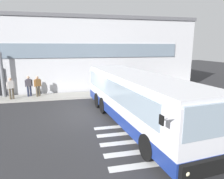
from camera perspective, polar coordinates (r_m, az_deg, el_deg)
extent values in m
cube|color=#2B2B2D|center=(12.75, -5.69, -6.91)|extent=(80.00, 90.00, 0.02)
cube|color=silver|center=(8.03, 15.50, -19.29)|extent=(4.40, 0.36, 0.01)
cube|color=silver|center=(8.72, 12.61, -16.45)|extent=(4.40, 0.36, 0.01)
cube|color=silver|center=(9.44, 10.22, -14.00)|extent=(4.40, 0.36, 0.01)
cube|color=silver|center=(10.20, 8.22, -11.89)|extent=(4.40, 0.36, 0.01)
cube|color=silver|center=(10.97, 6.52, -10.06)|extent=(4.40, 0.36, 0.01)
cube|color=#B7B7BC|center=(24.03, -9.52, 9.90)|extent=(21.76, 12.00, 6.56)
cube|color=#56565B|center=(24.15, -9.82, 18.05)|extent=(21.96, 12.20, 0.30)
cube|color=slate|center=(18.10, -5.17, 11.00)|extent=(15.76, 0.10, 1.20)
cube|color=#9E9B93|center=(17.31, -7.70, -1.56)|extent=(25.76, 2.00, 0.15)
cylinder|color=slate|center=(18.22, -28.86, 3.65)|extent=(0.28, 0.28, 3.55)
cube|color=silver|center=(10.92, 6.73, -2.32)|extent=(3.71, 10.92, 2.15)
cube|color=navy|center=(11.15, 6.63, -6.30)|extent=(3.75, 10.96, 0.55)
cube|color=silver|center=(10.69, 6.88, 3.79)|extent=(3.59, 10.71, 0.20)
cube|color=#8C9EAD|center=(6.61, 27.39, -7.86)|extent=(2.35, 0.38, 1.05)
cube|color=#8C9EAD|center=(11.68, 11.88, 0.96)|extent=(1.08, 9.45, 0.95)
cube|color=#8C9EAD|center=(10.60, -0.23, 0.10)|extent=(1.08, 9.45, 0.95)
cube|color=black|center=(6.51, 27.70, -4.91)|extent=(2.15, 0.33, 0.28)
cube|color=black|center=(7.10, 27.04, -18.84)|extent=(2.46, 0.47, 0.52)
sphere|color=beige|center=(6.44, 20.50, -21.42)|extent=(0.18, 0.18, 0.18)
cylinder|color=#B7B7BF|center=(5.76, 15.62, -8.19)|extent=(0.40, 0.09, 0.05)
cube|color=black|center=(5.65, 13.93, -8.48)|extent=(0.06, 0.20, 0.28)
cylinder|color=black|center=(9.08, 23.60, -12.52)|extent=(0.41, 1.03, 1.00)
cylinder|color=black|center=(7.79, 10.22, -15.86)|extent=(0.41, 1.03, 1.00)
cylinder|color=black|center=(13.53, 7.17, -3.56)|extent=(0.41, 1.03, 1.00)
cylinder|color=black|center=(12.70, -2.43, -4.52)|extent=(0.41, 1.03, 1.00)
cylinder|color=black|center=(14.66, 4.93, -2.28)|extent=(0.41, 1.03, 1.00)
cylinder|color=black|center=(13.90, -3.97, -3.07)|extent=(0.41, 1.03, 1.00)
cylinder|color=#4C4233|center=(17.33, -26.40, -1.02)|extent=(0.15, 0.15, 0.85)
cylinder|color=#4C4233|center=(17.29, -27.05, -1.11)|extent=(0.15, 0.15, 0.85)
cube|color=silver|center=(17.18, -26.95, 1.26)|extent=(0.44, 0.36, 0.58)
sphere|color=tan|center=(17.11, -27.08, 2.64)|extent=(0.23, 0.23, 0.23)
cylinder|color=silver|center=(17.23, -26.12, 1.20)|extent=(0.09, 0.09, 0.55)
cylinder|color=silver|center=(17.14, -27.75, 0.99)|extent=(0.09, 0.09, 0.55)
cylinder|color=#1E2338|center=(17.69, -22.19, -0.41)|extent=(0.15, 0.15, 0.85)
cylinder|color=#1E2338|center=(17.65, -22.82, -0.48)|extent=(0.15, 0.15, 0.85)
cube|color=#4C4751|center=(17.54, -22.69, 1.84)|extent=(0.43, 0.34, 0.58)
sphere|color=tan|center=(17.48, -22.80, 3.19)|extent=(0.23, 0.23, 0.23)
cylinder|color=#4C4751|center=(17.60, -21.88, 1.77)|extent=(0.09, 0.09, 0.55)
cylinder|color=#4C4751|center=(17.50, -23.47, 1.58)|extent=(0.09, 0.09, 0.55)
cylinder|color=#4C4233|center=(17.45, -20.02, -0.40)|extent=(0.15, 0.15, 0.85)
cylinder|color=#4C4233|center=(17.37, -20.63, -0.50)|extent=(0.15, 0.15, 0.85)
cube|color=#996633|center=(17.28, -20.50, 1.87)|extent=(0.44, 0.38, 0.58)
sphere|color=tan|center=(17.21, -20.60, 3.24)|extent=(0.23, 0.23, 0.23)
cylinder|color=#996633|center=(17.38, -19.73, 1.81)|extent=(0.09, 0.09, 0.55)
cylinder|color=#996633|center=(17.19, -21.25, 1.59)|extent=(0.09, 0.09, 0.55)
cube|color=#26663F|center=(17.44, -20.71, 1.87)|extent=(0.35, 0.31, 0.44)
cylinder|color=yellow|center=(16.39, 0.04, -0.88)|extent=(0.18, 0.18, 0.90)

